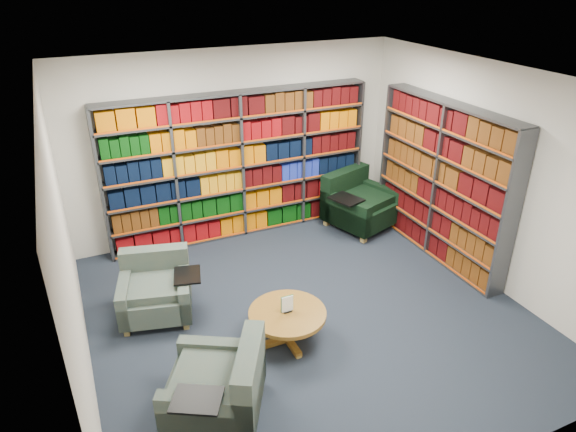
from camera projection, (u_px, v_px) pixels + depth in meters
name	position (u px, v px, depth m)	size (l,w,h in m)	color
room_shell	(310.00, 210.00, 5.63)	(5.02, 5.02, 2.82)	black
bookshelf_back	(240.00, 166.00, 7.68)	(4.00, 0.28, 2.20)	#47494F
bookshelf_right	(442.00, 182.00, 7.12)	(0.28, 2.50, 2.20)	#47494F
chair_teal_left	(156.00, 290.00, 6.17)	(1.06, 0.99, 0.74)	#0D2836
chair_green_right	(357.00, 204.00, 8.24)	(1.25, 1.20, 0.86)	black
chair_teal_front	(223.00, 388.00, 4.74)	(1.15, 1.15, 0.77)	#0D2836
coffee_table	(287.00, 318.00, 5.65)	(0.86, 0.86, 0.60)	olive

